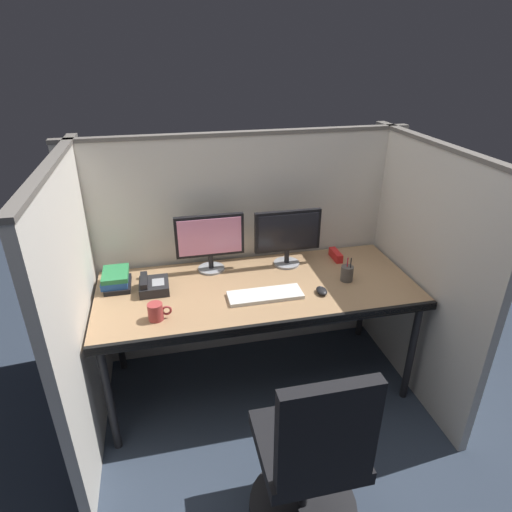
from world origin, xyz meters
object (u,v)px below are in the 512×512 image
object	(u,v)px
monitor_right	(288,234)
keyboard_main	(265,295)
monitor_left	(210,239)
coffee_mug	(156,312)
desk	(258,294)
desk_phone	(153,286)
red_stapler	(336,255)
book_stack	(116,279)
office_chair	(310,470)
computer_mouse	(322,291)
pen_cup	(347,273)

from	to	relation	value
monitor_right	keyboard_main	xyz separation A→B (m)	(-0.24, -0.36, -0.20)
monitor_left	coffee_mug	xyz separation A→B (m)	(-0.35, -0.49, -0.17)
desk	coffee_mug	world-z (taller)	coffee_mug
coffee_mug	desk_phone	world-z (taller)	coffee_mug
coffee_mug	red_stapler	size ratio (longest dim) A/B	0.84
book_stack	coffee_mug	xyz separation A→B (m)	(0.23, -0.41, -0.00)
office_chair	keyboard_main	distance (m)	0.94
computer_mouse	coffee_mug	distance (m)	0.95
computer_mouse	coffee_mug	bearing A→B (deg)	-176.54
desk	book_stack	size ratio (longest dim) A/B	8.50
keyboard_main	coffee_mug	distance (m)	0.62
monitor_left	computer_mouse	bearing A→B (deg)	-36.27
pen_cup	coffee_mug	xyz separation A→B (m)	(-1.15, -0.17, -0.00)
monitor_right	pen_cup	size ratio (longest dim) A/B	2.70
monitor_left	coffee_mug	size ratio (longest dim) A/B	3.41
monitor_left	monitor_right	distance (m)	0.50
pen_cup	desk_phone	bearing A→B (deg)	173.30
book_stack	red_stapler	xyz separation A→B (m)	(1.42, 0.06, -0.02)
monitor_left	coffee_mug	distance (m)	0.63
monitor_left	desk	bearing A→B (deg)	-49.42
monitor_right	keyboard_main	distance (m)	0.48
desk	book_stack	xyz separation A→B (m)	(-0.83, 0.20, 0.10)
keyboard_main	book_stack	xyz separation A→B (m)	(-0.84, 0.31, 0.04)
book_stack	desk_phone	bearing A→B (deg)	-24.75
book_stack	desk_phone	size ratio (longest dim) A/B	1.18
office_chair	book_stack	distance (m)	1.50
computer_mouse	pen_cup	size ratio (longest dim) A/B	0.60
coffee_mug	red_stapler	distance (m)	1.28
desk	computer_mouse	size ratio (longest dim) A/B	19.79
desk	keyboard_main	size ratio (longest dim) A/B	4.42
red_stapler	book_stack	bearing A→B (deg)	-177.75
desk	coffee_mug	size ratio (longest dim) A/B	15.08
office_chair	monitor_left	distance (m)	1.41
monitor_left	book_stack	world-z (taller)	monitor_left
office_chair	computer_mouse	bearing A→B (deg)	73.62
book_stack	red_stapler	bearing A→B (deg)	2.25
red_stapler	desk_phone	bearing A→B (deg)	-172.70
monitor_right	book_stack	bearing A→B (deg)	-177.21
desk	book_stack	distance (m)	0.86
desk	monitor_left	xyz separation A→B (m)	(-0.24, 0.29, 0.27)
book_stack	pen_cup	bearing A→B (deg)	-9.70
desk_phone	red_stapler	bearing A→B (deg)	7.30
pen_cup	coffee_mug	bearing A→B (deg)	-171.58
book_stack	desk	bearing A→B (deg)	-13.63
office_chair	coffee_mug	xyz separation A→B (m)	(-0.61, 0.77, 0.42)
desk	office_chair	size ratio (longest dim) A/B	1.95
office_chair	red_stapler	distance (m)	1.42
red_stapler	keyboard_main	bearing A→B (deg)	-147.64
desk	coffee_mug	bearing A→B (deg)	-161.13
monitor_left	red_stapler	bearing A→B (deg)	-2.01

